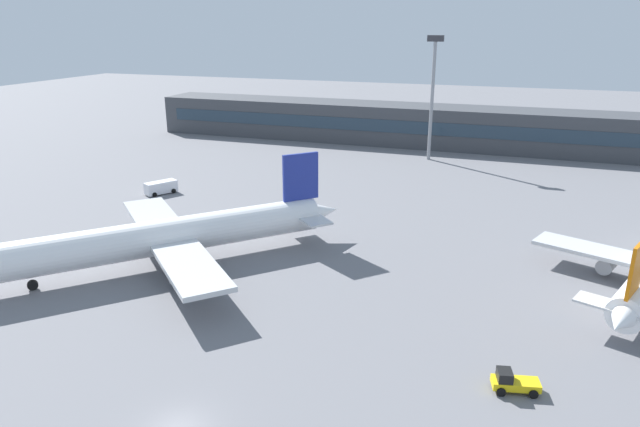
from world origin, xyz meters
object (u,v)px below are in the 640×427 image
object	(u,v)px
airplane_near	(157,238)
baggage_tug_yellow	(513,382)
service_van_white	(161,187)
floodlight_tower_west	(433,89)

from	to	relation	value
airplane_near	baggage_tug_yellow	size ratio (longest dim) A/B	9.54
airplane_near	service_van_white	bearing A→B (deg)	123.84
airplane_near	service_van_white	xyz separation A→B (m)	(-17.26, 25.75, -2.44)
airplane_near	baggage_tug_yellow	world-z (taller)	airplane_near
airplane_near	baggage_tug_yellow	distance (m)	41.31
airplane_near	baggage_tug_yellow	xyz separation A→B (m)	(39.66, -11.24, -2.76)
baggage_tug_yellow	service_van_white	world-z (taller)	service_van_white
airplane_near	service_van_white	world-z (taller)	airplane_near
baggage_tug_yellow	floodlight_tower_west	world-z (taller)	floodlight_tower_west
baggage_tug_yellow	floodlight_tower_west	distance (m)	80.64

